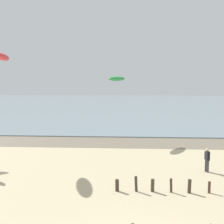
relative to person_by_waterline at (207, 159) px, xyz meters
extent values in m
cube|color=#7A6D59|center=(-4.89, 9.29, -0.91)|extent=(120.00, 5.17, 0.01)
cube|color=gray|center=(-4.89, 46.88, -0.87)|extent=(160.00, 70.00, 0.10)
cylinder|color=#413129|center=(-6.15, -4.02, -0.57)|extent=(0.23, 0.22, 0.71)
cylinder|color=#3F312C|center=(-5.04, -3.99, -0.47)|extent=(0.20, 0.16, 0.91)
cylinder|color=#43392B|center=(-4.08, -3.98, -0.54)|extent=(0.21, 0.24, 0.76)
cylinder|color=#3F3328|center=(-3.01, -4.03, -0.51)|extent=(0.17, 0.15, 0.83)
cylinder|color=#403529|center=(-1.97, -4.06, -0.52)|extent=(0.22, 0.21, 0.81)
cylinder|color=#453226|center=(-0.82, -4.00, -0.58)|extent=(0.17, 0.18, 0.68)
cylinder|color=#383842|center=(-0.04, 0.10, -0.48)|extent=(0.16, 0.16, 0.88)
cylinder|color=#383842|center=(0.04, -0.10, -0.48)|extent=(0.16, 0.16, 0.88)
cube|color=black|center=(0.00, 0.00, 0.26)|extent=(0.33, 0.41, 0.60)
sphere|color=beige|center=(0.00, 0.00, 0.68)|extent=(0.22, 0.22, 0.22)
cylinder|color=black|center=(-0.08, 0.22, 0.21)|extent=(0.09, 0.09, 0.52)
cylinder|color=black|center=(0.08, -0.22, 0.21)|extent=(0.09, 0.09, 0.52)
ellipsoid|color=green|center=(-6.81, 10.72, 5.50)|extent=(2.26, 3.13, 0.53)
ellipsoid|color=red|center=(-15.50, 2.50, 7.30)|extent=(1.98, 3.63, 0.87)
camera|label=1|loc=(-5.42, -21.62, 5.84)|focal=49.93mm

